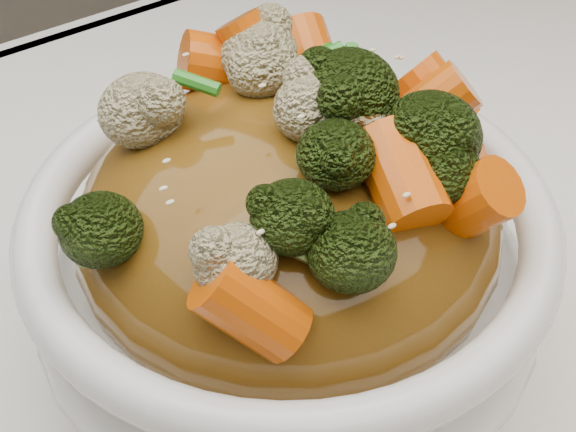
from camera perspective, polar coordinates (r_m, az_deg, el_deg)
tablecloth at (r=0.44m, az=8.22°, el=-10.41°), size 1.20×0.80×0.04m
bowl at (r=0.38m, az=0.00°, el=-3.98°), size 0.27×0.27×0.09m
sauce_base at (r=0.36m, az=0.00°, el=-0.39°), size 0.21×0.21×0.10m
carrots at (r=0.32m, az=0.00°, el=8.79°), size 0.21×0.21×0.06m
broccoli at (r=0.32m, az=0.00°, el=8.63°), size 0.21×0.21×0.05m
cauliflower at (r=0.32m, az=0.00°, el=8.30°), size 0.21×0.21×0.04m
scallions at (r=0.32m, az=0.00°, el=8.96°), size 0.16×0.16×0.02m
sesame_seeds at (r=0.32m, az=0.00°, el=8.96°), size 0.19×0.19×0.01m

